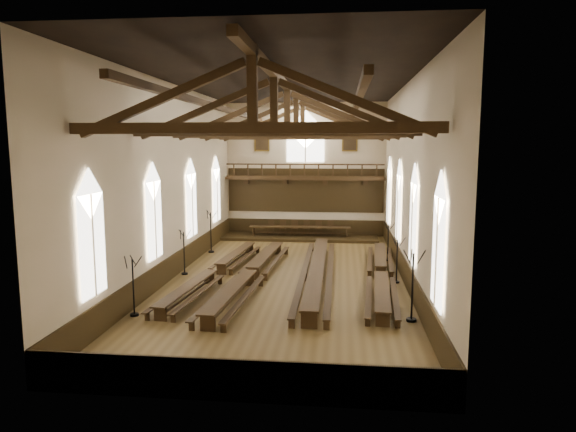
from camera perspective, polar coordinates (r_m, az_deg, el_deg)
name	(u,v)px	position (r m, az deg, el deg)	size (l,w,h in m)	color
ground	(287,278)	(26.84, -0.08, -6.94)	(26.00, 26.00, 0.00)	brown
room_walls	(287,153)	(25.94, -0.09, 6.99)	(26.00, 26.00, 26.00)	beige
wainscot_band	(287,267)	(26.69, -0.08, -5.69)	(12.00, 26.00, 1.20)	#31230E
side_windows	(287,207)	(26.13, -0.09, 1.02)	(11.85, 19.80, 4.50)	white
end_window	(305,140)	(38.79, 1.95, 8.44)	(2.80, 0.12, 3.80)	white
minstrels_gallery	(305,185)	(38.66, 1.90, 3.52)	(11.80, 1.24, 3.70)	#372511
portraits	(305,142)	(38.78, 1.95, 8.25)	(7.75, 0.09, 1.45)	brown
roof_trusses	(287,118)	(25.97, -0.09, 10.87)	(11.70, 25.70, 2.80)	#372511
refectory_row_a	(216,270)	(26.82, -8.01, -5.96)	(1.91, 13.67, 0.66)	#372511
refectory_row_b	(251,272)	(25.90, -4.09, -6.27)	(1.93, 14.42, 0.74)	#372511
refectory_row_c	(317,269)	(26.43, 3.25, -5.88)	(1.66, 14.85, 0.80)	#372511
refectory_row_d	(381,272)	(26.48, 10.32, -6.16)	(1.77, 13.83, 0.68)	#372511
dais	(300,237)	(37.93, 1.32, -2.37)	(11.40, 2.97, 0.20)	#31230E
high_table	(300,228)	(37.81, 1.32, -1.34)	(7.47, 0.99, 0.70)	#372511
high_chairs	(301,227)	(38.54, 1.41, -1.18)	(4.98, 0.48, 1.07)	#372511
candelabrum_left_near	(134,298)	(21.88, -16.77, -8.69)	(0.72, 0.75, 2.50)	black
candelabrum_left_mid	(184,261)	(27.99, -11.45, -4.91)	(0.71, 0.73, 2.44)	black
candelabrum_left_far	(211,240)	(33.29, -8.55, -2.62)	(0.77, 0.84, 2.76)	black
candelabrum_right_near	(412,300)	(20.89, 13.61, -9.02)	(0.88, 0.81, 2.89)	black
candelabrum_right_mid	(397,269)	(26.38, 11.98, -5.78)	(0.67, 0.71, 2.35)	black
candelabrum_right_far	(388,249)	(31.27, 11.04, -3.61)	(0.65, 0.71, 2.32)	black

